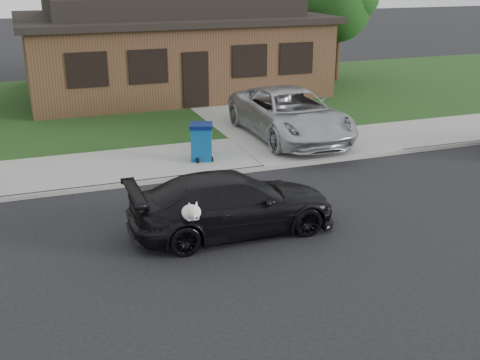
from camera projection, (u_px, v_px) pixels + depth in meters
name	position (u px, v px, depth m)	size (l,w,h in m)	color
ground	(160.00, 242.00, 12.29)	(120.00, 120.00, 0.00)	black
sidewalk	(119.00, 167.00, 16.68)	(60.00, 3.00, 0.12)	gray
curb	(128.00, 184.00, 15.36)	(60.00, 0.12, 0.12)	gray
lawn	(85.00, 107.00, 23.75)	(60.00, 13.00, 0.13)	#193814
driveway	(254.00, 111.00, 23.05)	(4.50, 13.00, 0.14)	gray
sedan	(232.00, 203.00, 12.56)	(4.39, 2.15, 1.27)	black
minivan	(290.00, 114.00, 19.04)	(2.53, 5.48, 1.52)	#AEB0B5
recycling_bin	(201.00, 142.00, 16.95)	(0.79, 0.79, 1.04)	#0C4B8A
house	(169.00, 43.00, 26.12)	(12.60, 8.60, 4.65)	#422B1C
tree_1	(343.00, 3.00, 27.71)	(3.15, 3.00, 5.25)	#332114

